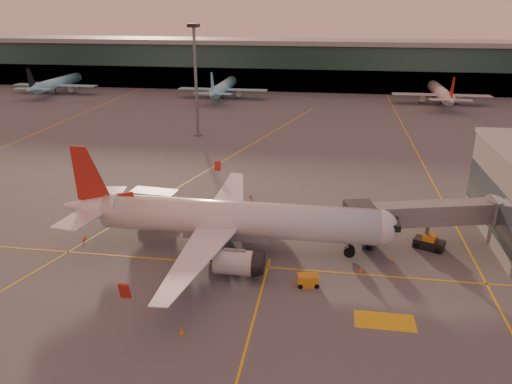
# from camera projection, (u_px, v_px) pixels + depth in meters

# --- Properties ---
(ground) EXTENTS (600.00, 600.00, 0.00)m
(ground) POSITION_uv_depth(u_px,v_px,m) (218.00, 286.00, 56.08)
(ground) COLOR #4C4F54
(ground) RESTS_ON ground
(taxi_markings) EXTENTS (100.12, 173.00, 0.01)m
(taxi_markings) POSITION_uv_depth(u_px,v_px,m) (232.00, 165.00, 98.25)
(taxi_markings) COLOR gold
(taxi_markings) RESTS_ON ground
(terminal) EXTENTS (400.00, 20.00, 17.60)m
(terminal) POSITION_uv_depth(u_px,v_px,m) (303.00, 64.00, 184.05)
(terminal) COLOR #19382D
(terminal) RESTS_ON ground
(mast_west_near) EXTENTS (2.40, 2.40, 25.60)m
(mast_west_near) POSITION_uv_depth(u_px,v_px,m) (196.00, 73.00, 114.71)
(mast_west_near) COLOR slate
(mast_west_near) RESTS_ON ground
(distant_aircraft_row) EXTENTS (350.00, 34.00, 13.00)m
(distant_aircraft_row) POSITION_uv_depth(u_px,v_px,m) (331.00, 100.00, 163.60)
(distant_aircraft_row) COLOR #8EE0EF
(distant_aircraft_row) RESTS_ON ground
(main_airplane) EXTENTS (42.93, 38.54, 12.99)m
(main_airplane) POSITION_uv_depth(u_px,v_px,m) (227.00, 220.00, 62.81)
(main_airplane) COLOR silver
(main_airplane) RESTS_ON ground
(jet_bridge) EXTENTS (22.57, 8.66, 6.26)m
(jet_bridge) POSITION_uv_depth(u_px,v_px,m) (440.00, 215.00, 63.71)
(jet_bridge) COLOR slate
(jet_bridge) RESTS_ON ground
(catering_truck) EXTENTS (6.69, 3.46, 5.02)m
(catering_truck) POSITION_uv_depth(u_px,v_px,m) (155.00, 205.00, 70.96)
(catering_truck) COLOR #A84318
(catering_truck) RESTS_ON ground
(gpu_cart) EXTENTS (2.57, 1.83, 1.37)m
(gpu_cart) POSITION_uv_depth(u_px,v_px,m) (308.00, 281.00, 55.81)
(gpu_cart) COLOR orange
(gpu_cart) RESTS_ON ground
(pushback_tug) EXTENTS (4.20, 3.33, 1.91)m
(pushback_tug) POSITION_uv_depth(u_px,v_px,m) (429.00, 243.00, 64.38)
(pushback_tug) COLOR black
(pushback_tug) RESTS_ON ground
(cone_nose) EXTENTS (0.45, 0.45, 0.57)m
(cone_nose) POSITION_uv_depth(u_px,v_px,m) (392.00, 258.00, 61.53)
(cone_nose) COLOR orange
(cone_nose) RESTS_ON ground
(cone_tail) EXTENTS (0.45, 0.45, 0.57)m
(cone_tail) POSITION_uv_depth(u_px,v_px,m) (85.00, 237.00, 67.19)
(cone_tail) COLOR orange
(cone_tail) RESTS_ON ground
(cone_wing_right) EXTENTS (0.48, 0.48, 0.61)m
(cone_wing_right) POSITION_uv_depth(u_px,v_px,m) (182.00, 331.00, 47.83)
(cone_wing_right) COLOR orange
(cone_wing_right) RESTS_ON ground
(cone_wing_left) EXTENTS (0.44, 0.44, 0.57)m
(cone_wing_left) POSITION_uv_depth(u_px,v_px,m) (250.00, 196.00, 81.67)
(cone_wing_left) COLOR orange
(cone_wing_left) RESTS_ON ground
(cone_fwd) EXTENTS (0.42, 0.42, 0.53)m
(cone_fwd) POSITION_uv_depth(u_px,v_px,m) (361.00, 269.00, 59.11)
(cone_fwd) COLOR orange
(cone_fwd) RESTS_ON ground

